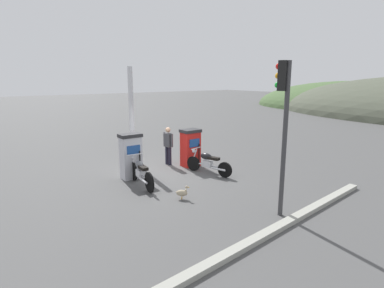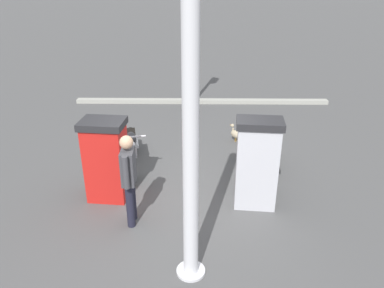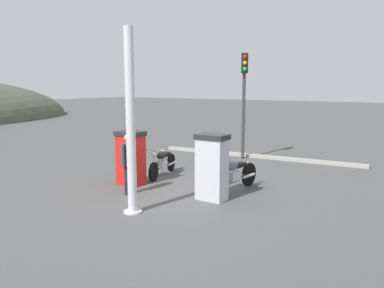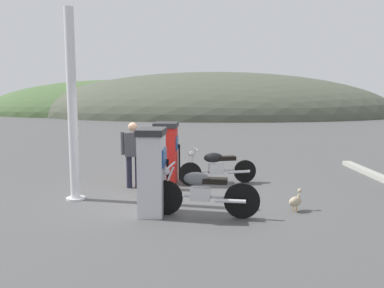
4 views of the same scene
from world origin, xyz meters
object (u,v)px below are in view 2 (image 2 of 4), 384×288
fuel_pump_far (106,160)px  wandering_duck (236,134)px  fuel_pump_near (257,163)px  attendant_person (129,175)px  motorcycle_near_pump (259,157)px  roadside_traffic_light (189,17)px  motorcycle_far_pump (132,147)px  canopy_support_pole (191,147)px

fuel_pump_far → wandering_duck: bearing=-40.9°
fuel_pump_near → attendant_person: fuel_pump_near is taller
attendant_person → motorcycle_near_pump: bearing=-52.8°
attendant_person → roadside_traffic_light: size_ratio=0.40×
attendant_person → motorcycle_far_pump: bearing=13.3°
fuel_pump_near → wandering_duck: bearing=5.9°
motorcycle_far_pump → canopy_support_pole: bearing=-153.1°
motorcycle_near_pump → canopy_support_pole: size_ratio=0.52×
motorcycle_near_pump → wandering_duck: size_ratio=4.90×
motorcycle_near_pump → motorcycle_far_pump: 2.65m
motorcycle_near_pump → wandering_duck: motorcycle_near_pump is taller
roadside_traffic_light → canopy_support_pole: (-6.88, -0.69, -0.76)m
fuel_pump_near → motorcycle_near_pump: (0.92, -0.13, -0.34)m
fuel_pump_near → wandering_duck: size_ratio=3.83×
fuel_pump_far → attendant_person: (-0.72, -0.60, 0.12)m
fuel_pump_near → fuel_pump_far: size_ratio=1.07×
motorcycle_near_pump → canopy_support_pole: 3.24m
fuel_pump_far → motorcycle_far_pump: fuel_pump_far is taller
motorcycle_near_pump → attendant_person: size_ratio=1.32×
attendant_person → wandering_duck: size_ratio=3.70×
motorcycle_far_pump → fuel_pump_near: bearing=-116.6°
wandering_duck → canopy_support_pole: canopy_support_pole is taller
motorcycle_near_pump → wandering_duck: 1.87m
attendant_person → roadside_traffic_light: (5.83, -0.38, 1.79)m
motorcycle_far_pump → attendant_person: (-1.98, -0.47, 0.44)m
fuel_pump_near → motorcycle_far_pump: size_ratio=0.84×
motorcycle_far_pump → wandering_duck: (1.47, -2.22, -0.24)m
roadside_traffic_light → fuel_pump_near: bearing=-162.0°
motorcycle_near_pump → roadside_traffic_light: size_ratio=0.52×
fuel_pump_near → roadside_traffic_light: (5.10, 1.65, 1.85)m
motorcycle_near_pump → motorcycle_far_pump: bearing=82.8°
motorcycle_far_pump → wandering_duck: size_ratio=4.57×
fuel_pump_near → motorcycle_far_pump: 2.82m
fuel_pump_far → motorcycle_near_pump: fuel_pump_far is taller
attendant_person → wandering_duck: 3.93m
roadside_traffic_light → fuel_pump_far: bearing=169.1°
attendant_person → wandering_duck: attendant_person is taller
fuel_pump_far → roadside_traffic_light: (5.10, -0.98, 1.91)m
fuel_pump_far → wandering_duck: size_ratio=3.59×
wandering_duck → roadside_traffic_light: roadside_traffic_light is taller
fuel_pump_far → motorcycle_near_pump: (0.92, -2.77, -0.29)m
motorcycle_near_pump → roadside_traffic_light: (4.18, 1.78, 2.19)m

